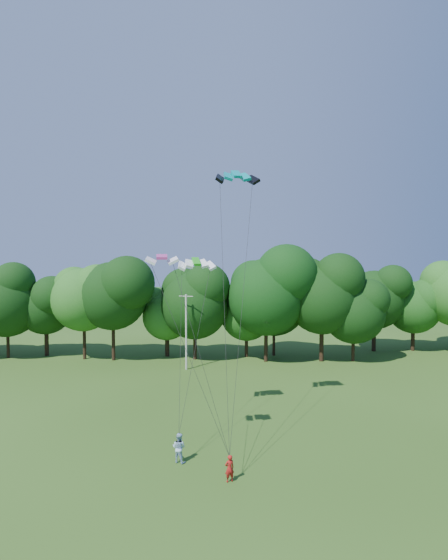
{
  "coord_description": "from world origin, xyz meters",
  "views": [
    {
      "loc": [
        -0.87,
        -18.9,
        12.62
      ],
      "look_at": [
        0.01,
        13.0,
        10.95
      ],
      "focal_mm": 28.0,
      "sensor_mm": 36.0,
      "label": 1
    }
  ],
  "objects": [
    {
      "name": "kite_teal",
      "position": [
        0.89,
        12.82,
        18.59
      ],
      "size": [
        3.19,
        1.79,
        0.78
      ],
      "rotation": [
        0.0,
        0.0,
        0.17
      ],
      "color": "#048D91",
      "rests_on": "ground"
    },
    {
      "name": "kite_green",
      "position": [
        -2.04,
        13.74,
        12.3
      ],
      "size": [
        2.87,
        1.71,
        0.64
      ],
      "rotation": [
        0.0,
        0.0,
        0.21
      ],
      "color": "green",
      "rests_on": "ground"
    },
    {
      "name": "utility_pole",
      "position": [
        -3.76,
        29.63,
        4.36
      ],
      "size": [
        1.6,
        0.72,
        8.49
      ],
      "rotation": [
        0.0,
        0.0,
        -0.39
      ],
      "color": "beige",
      "rests_on": "ground"
    },
    {
      "name": "kite_pink",
      "position": [
        -3.87,
        7.35,
        12.64
      ],
      "size": [
        2.07,
        1.19,
        0.34
      ],
      "rotation": [
        0.0,
        0.0,
        0.12
      ],
      "color": "#CB3892",
      "rests_on": "ground"
    },
    {
      "name": "ground",
      "position": [
        0.0,
        0.0,
        0.0
      ],
      "size": [
        160.0,
        160.0,
        0.0
      ],
      "primitive_type": "plane",
      "color": "#294B14",
      "rests_on": "ground"
    },
    {
      "name": "kite_flyer_right",
      "position": [
        -2.92,
        7.42,
        0.91
      ],
      "size": [
        1.09,
        1.0,
        1.82
      ],
      "primitive_type": "imported",
      "rotation": [
        0.0,
        0.0,
        2.7
      ],
      "color": "#ABCBED",
      "rests_on": "ground"
    },
    {
      "name": "kite_flyer_left",
      "position": [
        0.1,
        4.98,
        0.76
      ],
      "size": [
        0.66,
        0.55,
        1.53
      ],
      "primitive_type": "imported",
      "rotation": [
        0.0,
        0.0,
        3.54
      ],
      "color": "#B41B17",
      "rests_on": "ground"
    },
    {
      "name": "tree_back_center",
      "position": [
        5.65,
        33.15,
        9.25
      ],
      "size": [
        10.19,
        10.19,
        14.82
      ],
      "color": "#332013",
      "rests_on": "ground"
    }
  ]
}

